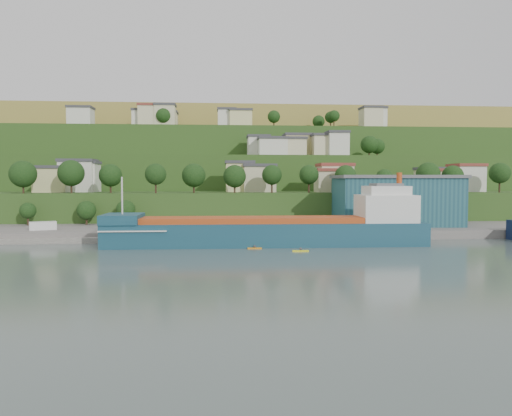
{
  "coord_description": "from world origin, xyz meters",
  "views": [
    {
      "loc": [
        -13.49,
        -94.78,
        13.38
      ],
      "look_at": [
        -4.89,
        15.0,
        7.35
      ],
      "focal_mm": 35.0,
      "sensor_mm": 36.0,
      "label": 1
    }
  ],
  "objects": [
    {
      "name": "ground",
      "position": [
        0.0,
        0.0,
        0.0
      ],
      "size": [
        500.0,
        500.0,
        0.0
      ],
      "primitive_type": "plane",
      "color": "#4C5C57",
      "rests_on": "ground"
    },
    {
      "name": "quay",
      "position": [
        20.0,
        28.0,
        0.0
      ],
      "size": [
        220.0,
        26.0,
        4.0
      ],
      "primitive_type": "cube",
      "color": "slate",
      "rests_on": "ground"
    },
    {
      "name": "pebble_beach",
      "position": [
        -55.0,
        22.0,
        0.0
      ],
      "size": [
        40.0,
        18.0,
        2.4
      ],
      "primitive_type": "cube",
      "color": "slate",
      "rests_on": "ground"
    },
    {
      "name": "hillside",
      "position": [
        0.0,
        168.66,
        0.09
      ],
      "size": [
        360.0,
        210.87,
        96.0
      ],
      "color": "#284719",
      "rests_on": "ground"
    },
    {
      "name": "cargo_ship_near",
      "position": [
        -1.21,
        7.96,
        2.71
      ],
      "size": [
        66.23,
        11.11,
        17.0
      ],
      "rotation": [
        0.0,
        0.0,
        -0.01
      ],
      "color": "#153D51",
      "rests_on": "ground"
    },
    {
      "name": "warehouse",
      "position": [
        32.59,
        31.0,
        8.43
      ],
      "size": [
        31.85,
        20.42,
        12.8
      ],
      "rotation": [
        0.0,
        0.0,
        -0.05
      ],
      "color": "#1B4553",
      "rests_on": "quay"
    },
    {
      "name": "caravan",
      "position": [
        -53.8,
        23.82,
        2.56
      ],
      "size": [
        6.32,
        4.47,
        2.72
      ],
      "primitive_type": "cube",
      "rotation": [
        0.0,
        0.0,
        0.39
      ],
      "color": "silver",
      "rests_on": "pebble_beach"
    },
    {
      "name": "dinghy",
      "position": [
        -46.33,
        19.0,
        1.56
      ],
      "size": [
        3.83,
        2.14,
        0.72
      ],
      "primitive_type": "cube",
      "rotation": [
        0.0,
        0.0,
        -0.23
      ],
      "color": "silver",
      "rests_on": "pebble_beach"
    },
    {
      "name": "kayak_orange",
      "position": [
        -6.13,
        2.59,
        0.21
      ],
      "size": [
        2.84,
        0.58,
        0.71
      ],
      "rotation": [
        0.0,
        0.0,
        -0.03
      ],
      "color": "orange",
      "rests_on": "ground"
    },
    {
      "name": "kayak_yellow",
      "position": [
        2.27,
        -1.93,
        0.23
      ],
      "size": [
        3.11,
        0.61,
        0.78
      ],
      "rotation": [
        0.0,
        0.0,
        -0.02
      ],
      "color": "yellow",
      "rests_on": "ground"
    }
  ]
}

